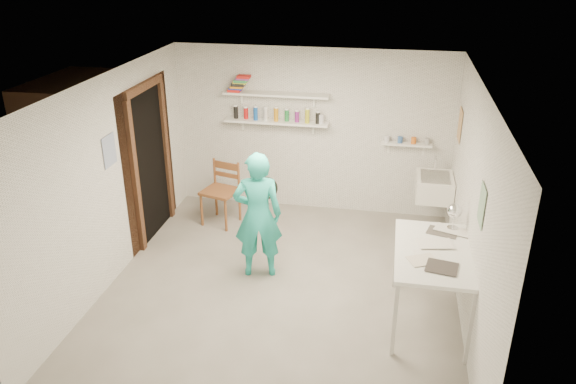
% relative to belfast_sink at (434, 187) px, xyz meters
% --- Properties ---
extents(floor, '(4.00, 4.50, 0.02)m').
position_rel_belfast_sink_xyz_m(floor, '(-1.75, -1.70, -0.71)').
color(floor, slate).
rests_on(floor, ground).
extents(ceiling, '(4.00, 4.50, 0.02)m').
position_rel_belfast_sink_xyz_m(ceiling, '(-1.75, -1.70, 1.71)').
color(ceiling, silver).
rests_on(ceiling, wall_back).
extents(wall_back, '(4.00, 0.02, 2.40)m').
position_rel_belfast_sink_xyz_m(wall_back, '(-1.75, 0.56, 0.50)').
color(wall_back, silver).
rests_on(wall_back, ground).
extents(wall_front, '(4.00, 0.02, 2.40)m').
position_rel_belfast_sink_xyz_m(wall_front, '(-1.75, -3.96, 0.50)').
color(wall_front, silver).
rests_on(wall_front, ground).
extents(wall_left, '(0.02, 4.50, 2.40)m').
position_rel_belfast_sink_xyz_m(wall_left, '(-3.76, -1.70, 0.50)').
color(wall_left, silver).
rests_on(wall_left, ground).
extents(wall_right, '(0.02, 4.50, 2.40)m').
position_rel_belfast_sink_xyz_m(wall_right, '(0.26, -1.70, 0.50)').
color(wall_right, silver).
rests_on(wall_right, ground).
extents(doorway_recess, '(0.02, 0.90, 2.00)m').
position_rel_belfast_sink_xyz_m(doorway_recess, '(-3.74, -0.65, 0.30)').
color(doorway_recess, black).
rests_on(doorway_recess, wall_left).
extents(corridor_box, '(1.40, 1.50, 2.10)m').
position_rel_belfast_sink_xyz_m(corridor_box, '(-4.45, -0.65, 0.35)').
color(corridor_box, brown).
rests_on(corridor_box, ground).
extents(door_lintel, '(0.06, 1.05, 0.10)m').
position_rel_belfast_sink_xyz_m(door_lintel, '(-3.72, -0.65, 1.35)').
color(door_lintel, brown).
rests_on(door_lintel, wall_left).
extents(door_jamb_near, '(0.06, 0.10, 2.00)m').
position_rel_belfast_sink_xyz_m(door_jamb_near, '(-3.72, -1.15, 0.30)').
color(door_jamb_near, brown).
rests_on(door_jamb_near, ground).
extents(door_jamb_far, '(0.06, 0.10, 2.00)m').
position_rel_belfast_sink_xyz_m(door_jamb_far, '(-3.72, -0.15, 0.30)').
color(door_jamb_far, brown).
rests_on(door_jamb_far, ground).
extents(shelf_lower, '(1.50, 0.22, 0.03)m').
position_rel_belfast_sink_xyz_m(shelf_lower, '(-2.25, 0.43, 0.65)').
color(shelf_lower, white).
rests_on(shelf_lower, wall_back).
extents(shelf_upper, '(1.50, 0.22, 0.03)m').
position_rel_belfast_sink_xyz_m(shelf_upper, '(-2.25, 0.43, 1.05)').
color(shelf_upper, white).
rests_on(shelf_upper, wall_back).
extents(ledge_shelf, '(0.70, 0.14, 0.03)m').
position_rel_belfast_sink_xyz_m(ledge_shelf, '(-0.40, 0.47, 0.42)').
color(ledge_shelf, white).
rests_on(ledge_shelf, wall_back).
extents(poster_left, '(0.01, 0.28, 0.36)m').
position_rel_belfast_sink_xyz_m(poster_left, '(-3.74, -1.65, 0.85)').
color(poster_left, '#334C7F').
rests_on(poster_left, wall_left).
extents(poster_right_a, '(0.01, 0.34, 0.42)m').
position_rel_belfast_sink_xyz_m(poster_right_a, '(0.24, 0.10, 0.85)').
color(poster_right_a, '#995933').
rests_on(poster_right_a, wall_right).
extents(poster_right_b, '(0.01, 0.30, 0.38)m').
position_rel_belfast_sink_xyz_m(poster_right_b, '(0.24, -2.25, 0.80)').
color(poster_right_b, '#3F724C').
rests_on(poster_right_b, wall_right).
extents(belfast_sink, '(0.48, 0.60, 0.30)m').
position_rel_belfast_sink_xyz_m(belfast_sink, '(0.00, 0.00, 0.00)').
color(belfast_sink, white).
rests_on(belfast_sink, wall_right).
extents(man, '(0.64, 0.50, 1.56)m').
position_rel_belfast_sink_xyz_m(man, '(-2.08, -1.43, 0.08)').
color(man, '#24B5A4').
rests_on(man, ground).
extents(wall_clock, '(0.28, 0.10, 0.28)m').
position_rel_belfast_sink_xyz_m(wall_clock, '(-2.03, -1.22, 0.34)').
color(wall_clock, '#CDBA8C').
rests_on(wall_clock, man).
extents(wooden_chair, '(0.56, 0.54, 0.99)m').
position_rel_belfast_sink_xyz_m(wooden_chair, '(-2.93, -0.23, -0.21)').
color(wooden_chair, brown).
rests_on(wooden_chair, ground).
extents(work_table, '(0.78, 1.29, 0.86)m').
position_rel_belfast_sink_xyz_m(work_table, '(-0.11, -2.04, -0.27)').
color(work_table, white).
rests_on(work_table, ground).
extents(desk_lamp, '(0.16, 0.16, 0.16)m').
position_rel_belfast_sink_xyz_m(desk_lamp, '(0.10, -1.52, 0.38)').
color(desk_lamp, silver).
rests_on(desk_lamp, work_table).
extents(spray_cans, '(1.31, 0.06, 0.17)m').
position_rel_belfast_sink_xyz_m(spray_cans, '(-2.25, 0.43, 0.75)').
color(spray_cans, black).
rests_on(spray_cans, shelf_lower).
extents(book_stack, '(0.32, 0.14, 0.22)m').
position_rel_belfast_sink_xyz_m(book_stack, '(-2.78, 0.43, 1.18)').
color(book_stack, red).
rests_on(book_stack, shelf_upper).
extents(ledge_pots, '(0.48, 0.07, 0.09)m').
position_rel_belfast_sink_xyz_m(ledge_pots, '(-0.40, 0.47, 0.48)').
color(ledge_pots, silver).
rests_on(ledge_pots, ledge_shelf).
extents(papers, '(0.30, 0.22, 0.02)m').
position_rel_belfast_sink_xyz_m(papers, '(-0.11, -2.04, 0.17)').
color(papers, silver).
rests_on(papers, work_table).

